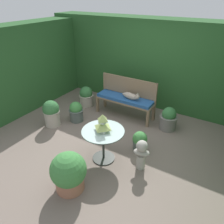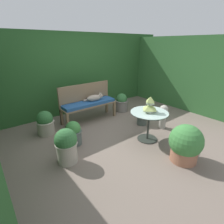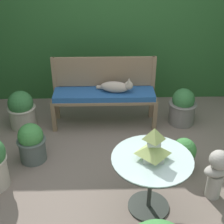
{
  "view_description": "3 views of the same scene",
  "coord_description": "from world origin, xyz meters",
  "px_view_note": "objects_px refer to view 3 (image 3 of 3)",
  "views": [
    {
      "loc": [
        2.07,
        -3.34,
        2.87
      ],
      "look_at": [
        -0.19,
        0.35,
        0.46
      ],
      "focal_mm": 35.0,
      "sensor_mm": 36.0,
      "label": 1
    },
    {
      "loc": [
        -2.51,
        -2.78,
        1.99
      ],
      "look_at": [
        -0.22,
        0.11,
        0.53
      ],
      "focal_mm": 28.0,
      "sensor_mm": 36.0,
      "label": 2
    },
    {
      "loc": [
        -0.24,
        -2.96,
        2.51
      ],
      "look_at": [
        -0.15,
        0.36,
        0.6
      ],
      "focal_mm": 50.0,
      "sensor_mm": 36.0,
      "label": 3
    }
  ],
  "objects_px": {
    "garden_bench": "(104,97)",
    "potted_plant_table_near": "(182,107)",
    "patio_table": "(151,169)",
    "potted_plant_table_far": "(183,154)",
    "garden_bust": "(217,171)",
    "potted_plant_patio_mid": "(22,110)",
    "cat": "(117,87)",
    "potted_plant_hedge_corner": "(32,143)",
    "pagoda_birdhouse": "(153,146)"
  },
  "relations": [
    {
      "from": "patio_table",
      "to": "potted_plant_table_far",
      "type": "bearing_deg",
      "value": 51.49
    },
    {
      "from": "cat",
      "to": "potted_plant_table_far",
      "type": "height_order",
      "value": "cat"
    },
    {
      "from": "patio_table",
      "to": "potted_plant_table_far",
      "type": "distance_m",
      "value": 0.83
    },
    {
      "from": "patio_table",
      "to": "potted_plant_table_near",
      "type": "height_order",
      "value": "patio_table"
    },
    {
      "from": "cat",
      "to": "garden_bust",
      "type": "distance_m",
      "value": 1.84
    },
    {
      "from": "potted_plant_table_near",
      "to": "potted_plant_table_far",
      "type": "relative_size",
      "value": 1.3
    },
    {
      "from": "pagoda_birdhouse",
      "to": "potted_plant_table_near",
      "type": "relative_size",
      "value": 0.61
    },
    {
      "from": "pagoda_birdhouse",
      "to": "potted_plant_patio_mid",
      "type": "relative_size",
      "value": 0.6
    },
    {
      "from": "garden_bench",
      "to": "potted_plant_table_near",
      "type": "xyz_separation_m",
      "value": [
        1.16,
        -0.0,
        -0.19
      ]
    },
    {
      "from": "pagoda_birdhouse",
      "to": "cat",
      "type": "bearing_deg",
      "value": 99.49
    },
    {
      "from": "cat",
      "to": "patio_table",
      "type": "bearing_deg",
      "value": -71.21
    },
    {
      "from": "garden_bench",
      "to": "pagoda_birdhouse",
      "type": "bearing_deg",
      "value": -74.83
    },
    {
      "from": "garden_bust",
      "to": "potted_plant_table_near",
      "type": "relative_size",
      "value": 1.08
    },
    {
      "from": "cat",
      "to": "patio_table",
      "type": "height_order",
      "value": "cat"
    },
    {
      "from": "potted_plant_patio_mid",
      "to": "potted_plant_table_far",
      "type": "distance_m",
      "value": 2.38
    },
    {
      "from": "pagoda_birdhouse",
      "to": "potted_plant_table_far",
      "type": "height_order",
      "value": "pagoda_birdhouse"
    },
    {
      "from": "cat",
      "to": "potted_plant_hedge_corner",
      "type": "xyz_separation_m",
      "value": [
        -1.08,
        -0.83,
        -0.36
      ]
    },
    {
      "from": "garden_bust",
      "to": "potted_plant_patio_mid",
      "type": "relative_size",
      "value": 1.06
    },
    {
      "from": "potted_plant_table_near",
      "to": "potted_plant_hedge_corner",
      "type": "height_order",
      "value": "potted_plant_table_near"
    },
    {
      "from": "garden_bench",
      "to": "potted_plant_table_near",
      "type": "distance_m",
      "value": 1.18
    },
    {
      "from": "potted_plant_table_near",
      "to": "potted_plant_hedge_corner",
      "type": "relative_size",
      "value": 1.08
    },
    {
      "from": "potted_plant_patio_mid",
      "to": "potted_plant_hedge_corner",
      "type": "bearing_deg",
      "value": -69.48
    },
    {
      "from": "potted_plant_patio_mid",
      "to": "potted_plant_table_near",
      "type": "xyz_separation_m",
      "value": [
        2.37,
        0.04,
        -0.01
      ]
    },
    {
      "from": "patio_table",
      "to": "potted_plant_table_near",
      "type": "relative_size",
      "value": 1.42
    },
    {
      "from": "potted_plant_table_far",
      "to": "patio_table",
      "type": "bearing_deg",
      "value": -128.51
    },
    {
      "from": "potted_plant_table_far",
      "to": "potted_plant_patio_mid",
      "type": "bearing_deg",
      "value": 154.26
    },
    {
      "from": "garden_bench",
      "to": "potted_plant_patio_mid",
      "type": "height_order",
      "value": "potted_plant_patio_mid"
    },
    {
      "from": "garden_bust",
      "to": "potted_plant_hedge_corner",
      "type": "distance_m",
      "value": 2.19
    },
    {
      "from": "garden_bench",
      "to": "potted_plant_table_near",
      "type": "bearing_deg",
      "value": -0.09
    },
    {
      "from": "cat",
      "to": "patio_table",
      "type": "relative_size",
      "value": 0.66
    },
    {
      "from": "garden_bench",
      "to": "garden_bust",
      "type": "relative_size",
      "value": 2.52
    },
    {
      "from": "garden_bench",
      "to": "patio_table",
      "type": "distance_m",
      "value": 1.74
    },
    {
      "from": "cat",
      "to": "potted_plant_table_far",
      "type": "distance_m",
      "value": 1.36
    },
    {
      "from": "pagoda_birdhouse",
      "to": "patio_table",
      "type": "bearing_deg",
      "value": -75.96
    },
    {
      "from": "potted_plant_patio_mid",
      "to": "potted_plant_table_near",
      "type": "relative_size",
      "value": 1.02
    },
    {
      "from": "garden_bust",
      "to": "potted_plant_table_far",
      "type": "distance_m",
      "value": 0.53
    },
    {
      "from": "garden_bust",
      "to": "potted_plant_hedge_corner",
      "type": "xyz_separation_m",
      "value": [
        -2.08,
        0.69,
        -0.09
      ]
    },
    {
      "from": "patio_table",
      "to": "potted_plant_table_far",
      "type": "height_order",
      "value": "patio_table"
    },
    {
      "from": "garden_bench",
      "to": "potted_plant_table_far",
      "type": "relative_size",
      "value": 3.53
    },
    {
      "from": "garden_bench",
      "to": "cat",
      "type": "relative_size",
      "value": 2.89
    },
    {
      "from": "potted_plant_hedge_corner",
      "to": "potted_plant_table_far",
      "type": "bearing_deg",
      "value": -7.11
    },
    {
      "from": "cat",
      "to": "garden_bust",
      "type": "xyz_separation_m",
      "value": [
        1.0,
        -1.52,
        -0.28
      ]
    },
    {
      "from": "potted_plant_table_near",
      "to": "potted_plant_table_far",
      "type": "xyz_separation_m",
      "value": [
        -0.23,
        -1.07,
        -0.05
      ]
    },
    {
      "from": "garden_bench",
      "to": "potted_plant_table_far",
      "type": "xyz_separation_m",
      "value": [
        0.93,
        -1.07,
        -0.23
      ]
    },
    {
      "from": "potted_plant_table_near",
      "to": "potted_plant_table_far",
      "type": "distance_m",
      "value": 1.09
    },
    {
      "from": "garden_bench",
      "to": "pagoda_birdhouse",
      "type": "relative_size",
      "value": 4.45
    },
    {
      "from": "cat",
      "to": "garden_bust",
      "type": "height_order",
      "value": "cat"
    },
    {
      "from": "garden_bust",
      "to": "cat",
      "type": "bearing_deg",
      "value": 109.11
    },
    {
      "from": "cat",
      "to": "garden_bust",
      "type": "bearing_deg",
      "value": -47.36
    },
    {
      "from": "garden_bust",
      "to": "patio_table",
      "type": "bearing_deg",
      "value": 177.21
    }
  ]
}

